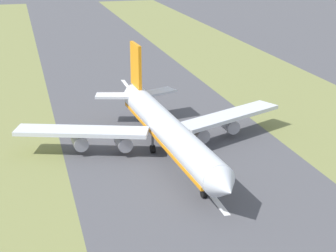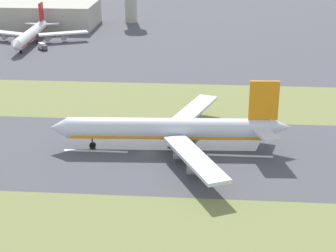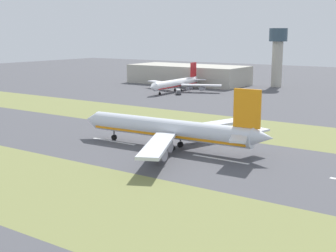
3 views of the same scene
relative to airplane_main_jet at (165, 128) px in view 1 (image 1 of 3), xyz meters
The scene contains 5 objects.
ground_plane 9.97m from the airplane_main_jet, 112.19° to the left, with size 800.00×800.00×0.00m, color #4C4C51.
centreline_dash_near 58.49m from the airplane_main_jet, 92.96° to the right, with size 1.20×18.00×0.01m, color silver.
centreline_dash_mid 19.31m from the airplane_main_jet, 99.41° to the right, with size 1.20×18.00×0.01m, color silver.
centreline_dash_far 22.91m from the airplane_main_jet, 97.80° to the left, with size 1.20×18.00×0.01m, color silver.
airplane_main_jet is the anchor object (origin of this frame).
Camera 1 is at (32.46, 104.49, 46.28)m, focal length 60.00 mm.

